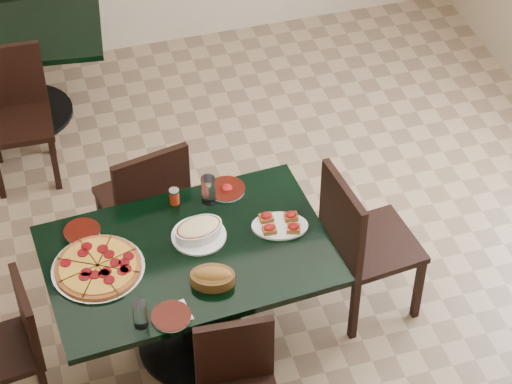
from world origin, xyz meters
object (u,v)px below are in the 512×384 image
object	(u,v)px
back_table	(15,54)
chair_right	(359,238)
lasagna_casserole	(199,230)
chair_far	(147,200)
bruschetta_platter	(280,224)
main_table	(189,277)
pepperoni_pizza	(98,267)
chair_left	(13,341)
back_chair_near	(16,107)
bread_basket	(213,277)

from	to	relation	value
back_table	chair_right	size ratio (longest dim) A/B	1.31
back_table	lasagna_casserole	world-z (taller)	lasagna_casserole
chair_far	bruschetta_platter	xyz separation A→B (m)	(0.60, -0.63, 0.24)
main_table	back_table	size ratio (longest dim) A/B	1.16
lasagna_casserole	pepperoni_pizza	bearing A→B (deg)	176.17
chair_far	chair_left	xyz separation A→B (m)	(-0.85, -0.74, -0.09)
chair_right	chair_left	xyz separation A→B (m)	(-1.90, -0.08, -0.12)
bruschetta_platter	chair_right	bearing A→B (deg)	11.58
back_chair_near	pepperoni_pizza	xyz separation A→B (m)	(0.25, -1.77, 0.26)
back_table	chair_far	world-z (taller)	chair_far
bruschetta_platter	back_chair_near	bearing A→B (deg)	139.84
chair_right	back_table	bearing A→B (deg)	28.61
lasagna_casserole	bruschetta_platter	size ratio (longest dim) A/B	0.85
chair_far	pepperoni_pizza	world-z (taller)	chair_far
chair_far	bread_basket	world-z (taller)	chair_far
back_chair_near	bread_basket	size ratio (longest dim) A/B	3.50
chair_left	bruschetta_platter	world-z (taller)	bruschetta_platter
chair_right	main_table	bearing A→B (deg)	85.08
back_table	chair_left	size ratio (longest dim) A/B	1.62
back_table	bread_basket	world-z (taller)	bread_basket
bread_basket	bruschetta_platter	size ratio (longest dim) A/B	0.76
chair_left	bruschetta_platter	size ratio (longest dim) A/B	2.36
back_table	bruschetta_platter	world-z (taller)	bruschetta_platter
chair_far	pepperoni_pizza	bearing A→B (deg)	48.83
chair_left	bruschetta_platter	distance (m)	1.49
main_table	back_table	world-z (taller)	same
pepperoni_pizza	chair_left	bearing A→B (deg)	-170.76
main_table	bread_basket	world-z (taller)	bread_basket
chair_right	chair_left	size ratio (longest dim) A/B	1.23
chair_right	chair_left	world-z (taller)	chair_right
pepperoni_pizza	chair_far	bearing A→B (deg)	60.74
back_chair_near	bruschetta_platter	world-z (taller)	back_chair_near
chair_left	chair_right	bearing A→B (deg)	85.61
lasagna_casserole	bread_basket	bearing A→B (deg)	-104.34
pepperoni_pizza	bruschetta_platter	size ratio (longest dim) A/B	1.38
back_table	bruschetta_platter	bearing A→B (deg)	-56.02
main_table	bread_basket	bearing A→B (deg)	-76.55
chair_far	pepperoni_pizza	size ratio (longest dim) A/B	2.03
main_table	back_chair_near	xyz separation A→B (m)	(-0.71, 1.79, -0.06)
pepperoni_pizza	lasagna_casserole	world-z (taller)	lasagna_casserole
chair_left	bread_basket	distance (m)	1.09
main_table	chair_right	distance (m)	0.96
back_table	pepperoni_pizza	bearing A→B (deg)	-78.02
pepperoni_pizza	back_chair_near	bearing A→B (deg)	98.11
main_table	chair_far	xyz separation A→B (m)	(-0.09, 0.67, -0.03)
chair_right	bread_basket	world-z (taller)	chair_right
main_table	back_chair_near	bearing A→B (deg)	107.96
chair_left	bread_basket	world-z (taller)	bread_basket
main_table	chair_right	size ratio (longest dim) A/B	1.52
back_table	bruschetta_platter	size ratio (longest dim) A/B	3.82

